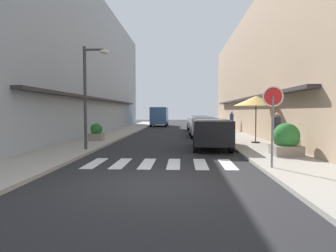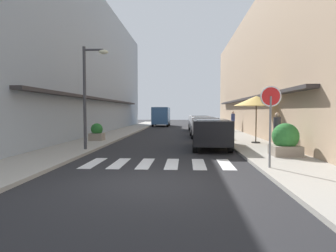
# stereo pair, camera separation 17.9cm
# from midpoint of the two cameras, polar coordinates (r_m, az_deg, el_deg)

# --- Properties ---
(ground_plane) EXTENTS (84.91, 84.91, 0.00)m
(ground_plane) POSITION_cam_midpoint_polar(r_m,az_deg,el_deg) (23.25, 0.58, -1.81)
(ground_plane) COLOR #232326
(sidewalk_left) EXTENTS (2.54, 54.03, 0.12)m
(sidewalk_left) POSITION_cam_midpoint_polar(r_m,az_deg,el_deg) (23.85, -10.41, -1.60)
(sidewalk_left) COLOR #9E998E
(sidewalk_left) RESTS_ON ground_plane
(sidewalk_right) EXTENTS (2.54, 54.03, 0.12)m
(sidewalk_right) POSITION_cam_midpoint_polar(r_m,az_deg,el_deg) (23.52, 11.73, -1.67)
(sidewalk_right) COLOR #9E998E
(sidewalk_right) RESTS_ON ground_plane
(building_row_left) EXTENTS (5.50, 36.74, 11.24)m
(building_row_left) POSITION_cam_midpoint_polar(r_m,az_deg,el_deg) (26.04, -18.30, 10.93)
(building_row_left) COLOR #939EA8
(building_row_left) RESTS_ON ground_plane
(building_row_right) EXTENTS (5.50, 36.74, 9.71)m
(building_row_right) POSITION_cam_midpoint_polar(r_m,az_deg,el_deg) (25.39, 20.05, 9.38)
(building_row_right) COLOR tan
(building_row_right) RESTS_ON ground_plane
(crosswalk) EXTENTS (5.20, 2.20, 0.01)m
(crosswalk) POSITION_cam_midpoint_polar(r_m,az_deg,el_deg) (10.83, -1.89, -7.15)
(crosswalk) COLOR silver
(crosswalk) RESTS_ON ground_plane
(parked_car_near) EXTENTS (1.91, 4.44, 1.47)m
(parked_car_near) POSITION_cam_midpoint_polar(r_m,az_deg,el_deg) (15.15, 7.88, -0.83)
(parked_car_near) COLOR black
(parked_car_near) RESTS_ON ground_plane
(parked_car_mid) EXTENTS (1.89, 4.23, 1.47)m
(parked_car_mid) POSITION_cam_midpoint_polar(r_m,az_deg,el_deg) (21.70, 6.31, 0.27)
(parked_car_mid) COLOR silver
(parked_car_mid) RESTS_ON ground_plane
(parked_car_far) EXTENTS (1.94, 4.36, 1.47)m
(parked_car_far) POSITION_cam_midpoint_polar(r_m,az_deg,el_deg) (28.18, 5.48, 0.87)
(parked_car_far) COLOR silver
(parked_car_far) RESTS_ON ground_plane
(delivery_van) EXTENTS (2.02, 5.40, 2.37)m
(delivery_van) POSITION_cam_midpoint_polar(r_m,az_deg,el_deg) (37.72, -1.76, 2.11)
(delivery_van) COLOR #33598C
(delivery_van) RESTS_ON ground_plane
(round_street_sign) EXTENTS (0.65, 0.07, 2.55)m
(round_street_sign) POSITION_cam_midpoint_polar(r_m,az_deg,el_deg) (9.88, 18.78, 3.75)
(round_street_sign) COLOR slate
(round_street_sign) RESTS_ON sidewalk_right
(street_lamp) EXTENTS (1.19, 0.28, 4.71)m
(street_lamp) POSITION_cam_midpoint_polar(r_m,az_deg,el_deg) (14.36, -15.03, 7.38)
(street_lamp) COLOR #38383D
(street_lamp) RESTS_ON sidewalk_left
(cafe_umbrella) EXTENTS (2.52, 2.52, 2.61)m
(cafe_umbrella) POSITION_cam_midpoint_polar(r_m,az_deg,el_deg) (17.37, 16.09, 4.56)
(cafe_umbrella) COLOR #262626
(cafe_umbrella) RESTS_ON sidewalk_right
(planter_corner) EXTENTS (1.08, 1.08, 1.29)m
(planter_corner) POSITION_cam_midpoint_polar(r_m,az_deg,el_deg) (12.85, 21.15, -2.55)
(planter_corner) COLOR gray
(planter_corner) RESTS_ON sidewalk_right
(planter_midblock) EXTENTS (0.82, 0.82, 1.03)m
(planter_midblock) POSITION_cam_midpoint_polar(r_m,az_deg,el_deg) (18.72, -13.69, -1.21)
(planter_midblock) COLOR gray
(planter_midblock) RESTS_ON sidewalk_left
(pedestrian_walking_near) EXTENTS (0.34, 0.34, 1.70)m
(pedestrian_walking_near) POSITION_cam_midpoint_polar(r_m,az_deg,el_deg) (14.93, 19.71, -0.66)
(pedestrian_walking_near) COLOR #282B33
(pedestrian_walking_near) RESTS_ON sidewalk_right
(pedestrian_walking_far) EXTENTS (0.34, 0.34, 1.76)m
(pedestrian_walking_far) POSITION_cam_midpoint_polar(r_m,az_deg,el_deg) (27.23, 11.80, 1.02)
(pedestrian_walking_far) COLOR #282B33
(pedestrian_walking_far) RESTS_ON sidewalk_right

